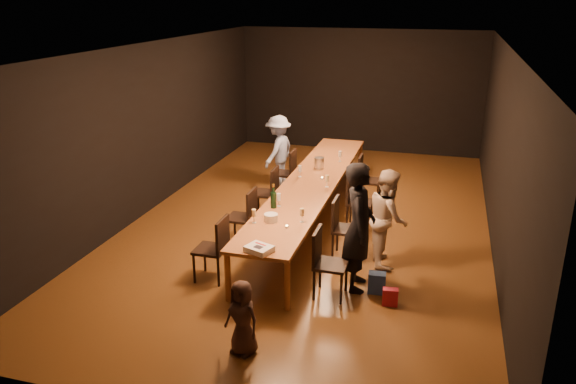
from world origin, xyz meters
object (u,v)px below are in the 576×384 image
(chair_right_1, at_px, (347,229))
(plate_stack, at_px, (271,218))
(chair_right_3, at_px, (370,180))
(chair_left_2, at_px, (265,192))
(chair_left_1, at_px, (241,217))
(chair_right_2, at_px, (360,202))
(woman_tan, at_px, (388,217))
(table, at_px, (311,184))
(champagne_bottle, at_px, (273,196))
(chair_right_0, at_px, (331,264))
(chair_left_3, at_px, (284,173))
(chair_left_0, at_px, (211,248))
(man_blue, at_px, (278,150))
(birthday_cake, at_px, (259,249))
(woman_birthday, at_px, (359,227))
(ice_bucket, at_px, (319,163))
(child, at_px, (242,318))

(chair_right_1, xyz_separation_m, plate_stack, (-0.98, -0.69, 0.34))
(chair_right_3, relative_size, chair_left_2, 1.00)
(chair_right_3, distance_m, chair_left_1, 2.94)
(chair_left_1, bearing_deg, chair_right_1, -90.00)
(chair_right_2, distance_m, woman_tan, 1.38)
(table, xyz_separation_m, champagne_bottle, (-0.25, -1.36, 0.24))
(woman_tan, height_order, champagne_bottle, woman_tan)
(chair_right_2, bearing_deg, chair_right_0, -0.00)
(chair_left_1, height_order, chair_left_3, same)
(chair_right_2, xyz_separation_m, chair_left_0, (-1.70, -2.40, 0.00))
(chair_right_2, relative_size, man_blue, 0.64)
(birthday_cake, distance_m, champagne_bottle, 1.53)
(chair_right_0, height_order, chair_left_3, same)
(chair_left_2, distance_m, plate_stack, 2.05)
(chair_right_1, relative_size, woman_birthday, 0.52)
(table, bearing_deg, man_blue, 122.02)
(chair_left_1, distance_m, plate_stack, 1.05)
(chair_right_0, xyz_separation_m, chair_left_0, (-1.70, 0.00, 0.00))
(birthday_cake, bearing_deg, woman_birthday, 56.11)
(man_blue, bearing_deg, plate_stack, 26.55)
(chair_left_0, bearing_deg, ice_bucket, -14.13)
(chair_left_0, distance_m, woman_birthday, 2.07)
(child, bearing_deg, birthday_cake, 117.28)
(chair_right_0, bearing_deg, ice_bucket, -164.35)
(chair_right_1, xyz_separation_m, chair_left_0, (-1.70, -1.20, 0.00))
(woman_birthday, xyz_separation_m, ice_bucket, (-1.20, 2.86, -0.04))
(man_blue, bearing_deg, birthday_cake, 25.25)
(chair_right_1, distance_m, chair_left_2, 2.08)
(chair_left_2, relative_size, man_blue, 0.64)
(chair_right_3, distance_m, woman_birthday, 3.30)
(chair_right_0, height_order, champagne_bottle, champagne_bottle)
(chair_right_0, bearing_deg, chair_left_3, -154.72)
(chair_left_1, distance_m, child, 2.88)
(chair_right_2, bearing_deg, woman_tan, 25.97)
(table, height_order, birthday_cake, birthday_cake)
(man_blue, bearing_deg, ice_bucket, 57.86)
(man_blue, relative_size, ice_bucket, 7.25)
(chair_left_3, bearing_deg, plate_stack, -166.88)
(woman_birthday, bearing_deg, birthday_cake, 117.60)
(table, relative_size, chair_left_3, 6.45)
(chair_right_3, distance_m, child, 5.13)
(chair_left_1, bearing_deg, man_blue, 5.64)
(chair_right_3, xyz_separation_m, chair_left_2, (-1.70, -1.20, 0.00))
(woman_birthday, bearing_deg, chair_right_1, 11.32)
(table, relative_size, chair_right_3, 6.45)
(woman_tan, bearing_deg, chair_left_0, 103.43)
(chair_left_1, height_order, child, chair_left_1)
(chair_left_2, xyz_separation_m, child, (1.02, -3.89, -0.03))
(chair_right_2, relative_size, birthday_cake, 2.40)
(chair_left_0, relative_size, child, 1.06)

